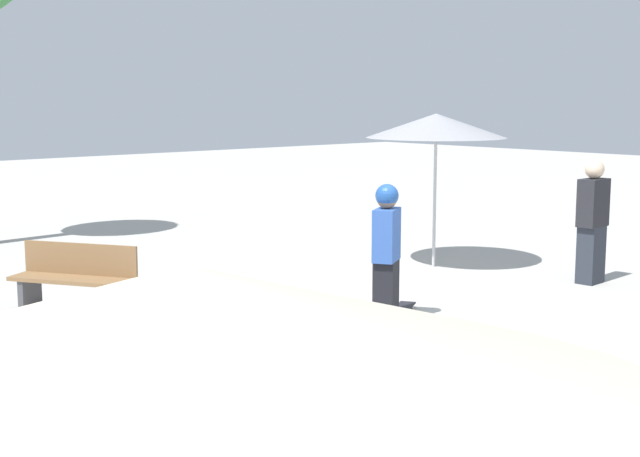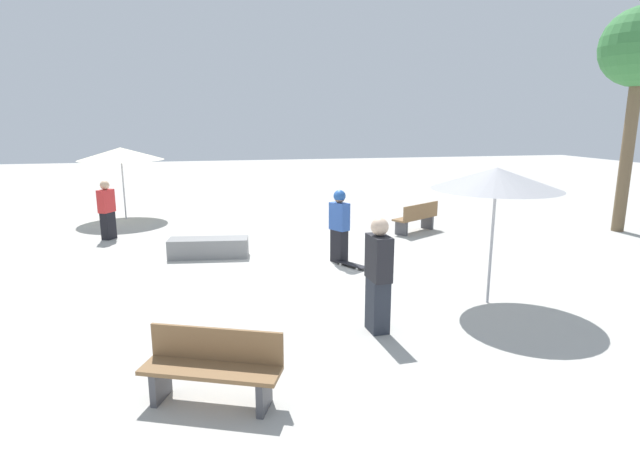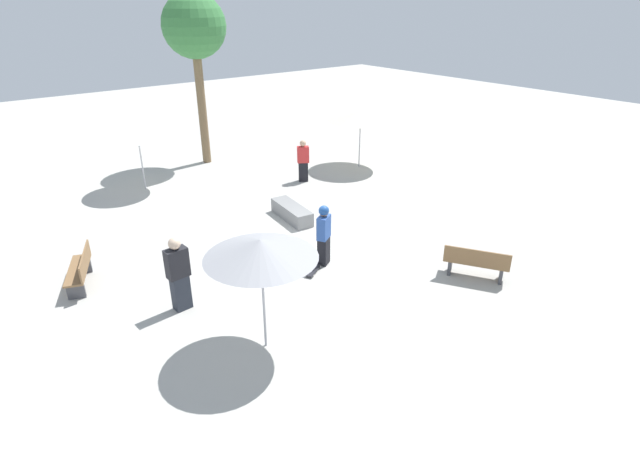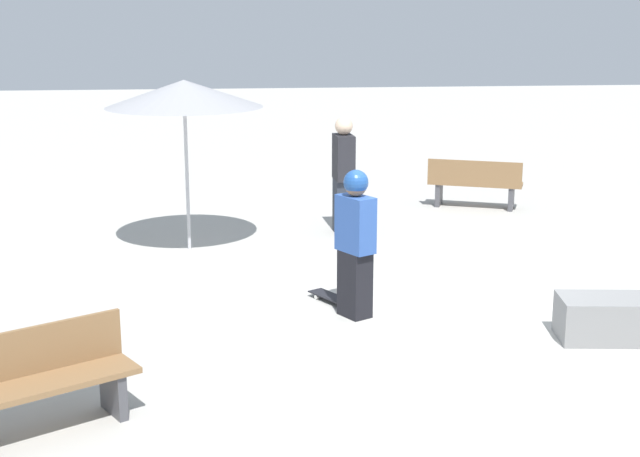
{
  "view_description": "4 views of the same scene",
  "coord_description": "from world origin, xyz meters",
  "px_view_note": "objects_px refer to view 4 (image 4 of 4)",
  "views": [
    {
      "loc": [
        6.28,
        -7.38,
        2.69
      ],
      "look_at": [
        -1.51,
        -0.45,
        1.13
      ],
      "focal_mm": 50.0,
      "sensor_mm": 36.0,
      "label": 1
    },
    {
      "loc": [
        1.85,
        10.79,
        3.2
      ],
      "look_at": [
        -0.52,
        -0.1,
        0.76
      ],
      "focal_mm": 28.0,
      "sensor_mm": 36.0,
      "label": 2
    },
    {
      "loc": [
        -10.01,
        7.45,
        6.48
      ],
      "look_at": [
        -1.2,
        0.43,
        1.23
      ],
      "focal_mm": 28.0,
      "sensor_mm": 36.0,
      "label": 3
    },
    {
      "loc": [
        -2.33,
        -9.3,
        3.35
      ],
      "look_at": [
        -1.37,
        -0.34,
        1.13
      ],
      "focal_mm": 50.0,
      "sensor_mm": 36.0,
      "label": 4
    }
  ],
  "objects_px": {
    "skater_main": "(355,239)",
    "bystander_far": "(343,176)",
    "bench_near": "(36,383)",
    "shade_umbrella_grey": "(184,94)",
    "skateboard": "(335,299)",
    "bench_far": "(475,184)"
  },
  "relations": [
    {
      "from": "skater_main",
      "to": "bystander_far",
      "type": "height_order",
      "value": "bystander_far"
    },
    {
      "from": "bench_near",
      "to": "shade_umbrella_grey",
      "type": "relative_size",
      "value": 0.66
    },
    {
      "from": "skater_main",
      "to": "bench_near",
      "type": "xyz_separation_m",
      "value": [
        -2.96,
        -2.52,
        -0.47
      ]
    },
    {
      "from": "skateboard",
      "to": "bench_near",
      "type": "xyz_separation_m",
      "value": [
        -2.8,
        -2.98,
        0.37
      ]
    },
    {
      "from": "skateboard",
      "to": "shade_umbrella_grey",
      "type": "height_order",
      "value": "shade_umbrella_grey"
    },
    {
      "from": "shade_umbrella_grey",
      "to": "skateboard",
      "type": "bearing_deg",
      "value": -55.89
    },
    {
      "from": "bench_far",
      "to": "skater_main",
      "type": "bearing_deg",
      "value": -96.07
    },
    {
      "from": "skater_main",
      "to": "bench_near",
      "type": "bearing_deg",
      "value": 100.19
    },
    {
      "from": "bench_near",
      "to": "bench_far",
      "type": "height_order",
      "value": "same"
    },
    {
      "from": "skateboard",
      "to": "bystander_far",
      "type": "xyz_separation_m",
      "value": [
        0.55,
        3.38,
        0.83
      ]
    },
    {
      "from": "bench_near",
      "to": "shade_umbrella_grey",
      "type": "xyz_separation_m",
      "value": [
        1.01,
        5.61,
        1.8
      ]
    },
    {
      "from": "bench_near",
      "to": "bystander_far",
      "type": "distance_m",
      "value": 7.2
    },
    {
      "from": "bench_far",
      "to": "bench_near",
      "type": "bearing_deg",
      "value": -104.39
    },
    {
      "from": "skateboard",
      "to": "bench_far",
      "type": "xyz_separation_m",
      "value": [
        3.03,
        4.87,
        0.37
      ]
    },
    {
      "from": "bench_far",
      "to": "shade_umbrella_grey",
      "type": "bearing_deg",
      "value": -132.83
    },
    {
      "from": "bystander_far",
      "to": "skateboard",
      "type": "bearing_deg",
      "value": 167.09
    },
    {
      "from": "skater_main",
      "to": "bench_far",
      "type": "bearing_deg",
      "value": -58.46
    },
    {
      "from": "bench_far",
      "to": "shade_umbrella_grey",
      "type": "distance_m",
      "value": 5.61
    },
    {
      "from": "bystander_far",
      "to": "bench_near",
      "type": "bearing_deg",
      "value": 148.54
    },
    {
      "from": "bench_near",
      "to": "bench_far",
      "type": "distance_m",
      "value": 9.78
    },
    {
      "from": "skater_main",
      "to": "bench_far",
      "type": "relative_size",
      "value": 1.01
    },
    {
      "from": "skateboard",
      "to": "bench_far",
      "type": "distance_m",
      "value": 5.75
    }
  ]
}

